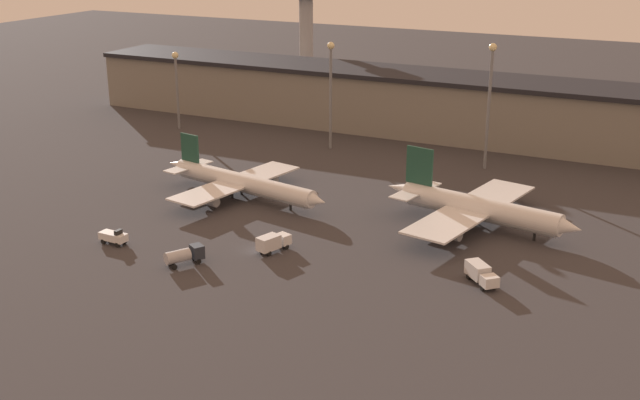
# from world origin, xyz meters

# --- Properties ---
(ground) EXTENTS (600.00, 600.00, 0.00)m
(ground) POSITION_xyz_m (0.00, 0.00, 0.00)
(ground) COLOR #383538
(terminal_building) EXTENTS (202.39, 21.47, 16.42)m
(terminal_building) POSITION_xyz_m (0.00, 90.74, 8.27)
(terminal_building) COLOR gray
(terminal_building) RESTS_ON ground
(airplane_0) EXTENTS (43.17, 33.32, 11.25)m
(airplane_0) POSITION_xyz_m (-17.78, 23.46, 3.19)
(airplane_0) COLOR white
(airplane_0) RESTS_ON ground
(airplane_1) EXTENTS (39.65, 38.77, 13.32)m
(airplane_1) POSITION_xyz_m (30.79, 28.46, 3.67)
(airplane_1) COLOR white
(airplane_1) RESTS_ON ground
(service_vehicle_0) EXTENTS (6.68, 6.71, 3.03)m
(service_vehicle_0) POSITION_xyz_m (38.31, 4.23, 1.72)
(service_vehicle_0) COLOR white
(service_vehicle_0) RESTS_ON ground
(service_vehicle_1) EXTENTS (5.27, 6.78, 3.00)m
(service_vehicle_1) POSITION_xyz_m (-8.07, -10.43, 1.72)
(service_vehicle_1) COLOR #282D38
(service_vehicle_1) RESTS_ON ground
(service_vehicle_2) EXTENTS (4.24, 6.88, 3.11)m
(service_vehicle_2) POSITION_xyz_m (2.36, 0.98, 1.75)
(service_vehicle_2) COLOR white
(service_vehicle_2) RESTS_ON ground
(service_vehicle_3) EXTENTS (5.24, 2.38, 2.89)m
(service_vehicle_3) POSITION_xyz_m (-24.74, -8.50, 1.36)
(service_vehicle_3) COLOR white
(service_vehicle_3) RESTS_ON ground
(lamp_post_0) EXTENTS (1.80, 1.80, 21.18)m
(lamp_post_0) POSITION_xyz_m (-64.10, 66.12, 13.78)
(lamp_post_0) COLOR slate
(lamp_post_0) RESTS_ON ground
(lamp_post_1) EXTENTS (1.80, 1.80, 26.74)m
(lamp_post_1) POSITION_xyz_m (-17.61, 66.12, 16.86)
(lamp_post_1) COLOR slate
(lamp_post_1) RESTS_ON ground
(lamp_post_2) EXTENTS (1.80, 1.80, 28.93)m
(lamp_post_2) POSITION_xyz_m (22.16, 66.12, 18.05)
(lamp_post_2) COLOR slate
(lamp_post_2) RESTS_ON ground
(control_tower) EXTENTS (9.00, 9.00, 38.40)m
(control_tower) POSITION_xyz_m (-51.73, 119.42, 22.46)
(control_tower) COLOR #99999E
(control_tower) RESTS_ON ground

